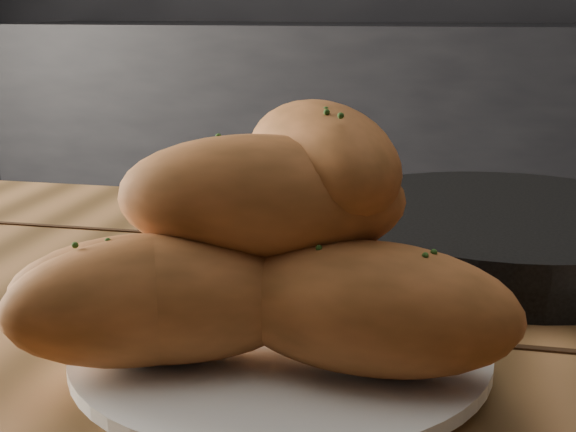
{
  "coord_description": "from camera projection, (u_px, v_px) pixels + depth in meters",
  "views": [
    {
      "loc": [
        0.16,
        -1.04,
        0.96
      ],
      "look_at": [
        0.06,
        -0.59,
        0.84
      ],
      "focal_mm": 50.0,
      "sensor_mm": 36.0,
      "label": 1
    }
  ],
  "objects": [
    {
      "name": "skillet",
      "position": [
        506.0,
        233.0,
        0.68
      ],
      "size": [
        0.44,
        0.31,
        0.05
      ],
      "color": "black",
      "rests_on": "table"
    },
    {
      "name": "bread_rolls",
      "position": [
        259.0,
        253.0,
        0.46
      ],
      "size": [
        0.29,
        0.26,
        0.14
      ],
      "color": "#BE6934",
      "rests_on": "plate"
    },
    {
      "name": "counter",
      "position": [
        414.0,
        159.0,
        2.75
      ],
      "size": [
        2.8,
        0.6,
        0.9
      ],
      "primitive_type": "cube",
      "color": "black",
      "rests_on": "ground"
    },
    {
      "name": "plate",
      "position": [
        281.0,
        354.0,
        0.48
      ],
      "size": [
        0.25,
        0.25,
        0.02
      ],
      "color": "white",
      "rests_on": "table"
    }
  ]
}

